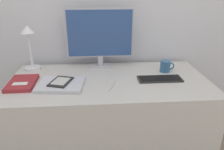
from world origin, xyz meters
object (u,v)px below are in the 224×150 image
at_px(monitor, 100,36).
at_px(desk_lamp, 29,44).
at_px(ereader, 61,82).
at_px(coffee_mug, 166,66).
at_px(keyboard, 160,79).
at_px(laptop, 61,84).
at_px(pen, 112,86).
at_px(notebook, 22,83).

relative_size(monitor, desk_lamp, 1.53).
distance_m(ereader, coffee_mug, 0.83).
distance_m(keyboard, coffee_mug, 0.19).
distance_m(laptop, coffee_mug, 0.83).
bearing_deg(coffee_mug, keyboard, -118.97).
relative_size(keyboard, pen, 2.29).
xyz_separation_m(ereader, notebook, (-0.27, 0.03, -0.02)).
relative_size(desk_lamp, pen, 2.56).
xyz_separation_m(monitor, keyboard, (0.43, -0.32, -0.26)).
height_order(keyboard, pen, keyboard).
height_order(ereader, coffee_mug, coffee_mug).
height_order(laptop, ereader, ereader).
xyz_separation_m(laptop, pen, (0.35, -0.04, -0.01)).
bearing_deg(coffee_mug, laptop, -164.93).
height_order(keyboard, notebook, notebook).
relative_size(monitor, notebook, 2.07).
height_order(keyboard, laptop, laptop).
distance_m(notebook, pen, 0.63).
relative_size(laptop, ereader, 1.61).
bearing_deg(pen, ereader, 172.49).
bearing_deg(pen, keyboard, 14.46).
bearing_deg(ereader, pen, -7.51).
relative_size(ereader, coffee_mug, 1.79).
bearing_deg(ereader, monitor, 52.04).
height_order(ereader, notebook, ereader).
distance_m(monitor, keyboard, 0.59).
relative_size(monitor, coffee_mug, 4.78).
bearing_deg(desk_lamp, pen, -31.18).
distance_m(ereader, pen, 0.36).
height_order(monitor, keyboard, monitor).
bearing_deg(notebook, monitor, 30.73).
relative_size(keyboard, notebook, 1.21).
bearing_deg(monitor, ereader, -127.96).
xyz_separation_m(ereader, desk_lamp, (-0.28, 0.33, 0.18)).
relative_size(ereader, notebook, 0.77).
bearing_deg(keyboard, ereader, -176.31).
distance_m(ereader, notebook, 0.28).
relative_size(ereader, pen, 1.46).
bearing_deg(monitor, coffee_mug, -17.09).
xyz_separation_m(notebook, coffee_mug, (1.07, 0.17, 0.03)).
bearing_deg(ereader, desk_lamp, 129.56).
bearing_deg(monitor, desk_lamp, -177.03).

